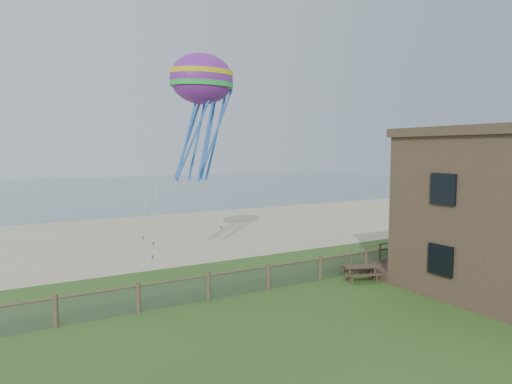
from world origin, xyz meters
TOP-DOWN VIEW (x-y plane):
  - ground at (0.00, 0.00)m, footprint 160.00×160.00m
  - sand_beach at (0.00, 22.00)m, footprint 72.00×20.00m
  - ocean at (0.00, 66.00)m, footprint 160.00×68.00m
  - chainlink_fence at (0.00, 6.00)m, footprint 36.20×0.20m
  - motel_deck at (13.00, 5.00)m, footprint 15.00×2.00m
  - picnic_table at (4.70, 5.00)m, footprint 1.97×1.74m
  - octopus_kite at (-0.82, 11.51)m, footprint 3.57×2.55m

SIDE VIEW (x-z plane):
  - ground at x=0.00m, z-range 0.00..0.00m
  - ocean at x=0.00m, z-range -0.01..0.01m
  - sand_beach at x=0.00m, z-range -0.01..0.01m
  - motel_deck at x=13.00m, z-range 0.00..0.50m
  - picnic_table at x=4.70m, z-range 0.00..0.69m
  - chainlink_fence at x=0.00m, z-range -0.07..1.18m
  - octopus_kite at x=-0.82m, z-range 4.69..11.97m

